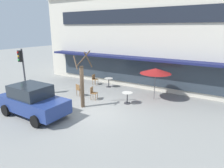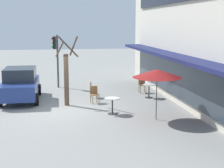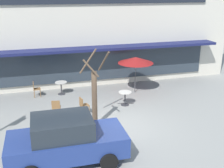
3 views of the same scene
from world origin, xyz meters
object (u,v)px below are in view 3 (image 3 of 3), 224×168
Objects in this scene: cafe_table_near_wall at (125,96)px; street_tree at (95,95)px; cafe_table_streetside at (61,86)px; patio_umbrella_green_folded at (136,60)px; cafe_chair_1 at (83,105)px; cafe_chair_2 at (36,88)px; cafe_chair_0 at (56,107)px; parked_sedan at (66,140)px.

street_tree is at bearing -136.55° from cafe_table_near_wall.
street_tree is at bearing -77.23° from cafe_table_streetside.
street_tree reaches higher than patio_umbrella_green_folded.
cafe_chair_2 is at bearing 125.25° from cafe_chair_1.
patio_umbrella_green_folded is 6.07m from cafe_chair_2.
cafe_chair_0 is at bearing -73.69° from cafe_chair_2.
parked_sedan is at bearing -89.74° from cafe_chair_0.
cafe_chair_0 and cafe_chair_2 have the same top height.
cafe_table_streetside is 7.05m from parked_sedan.
parked_sedan reaches higher than cafe_table_streetside.
patio_umbrella_green_folded is 0.52× the size of parked_sedan.
cafe_table_streetside is at bearing 103.42° from cafe_chair_1.
cafe_table_streetside is 4.68m from patio_umbrella_green_folded.
cafe_chair_0 is (-4.91, -2.21, -1.50)m from patio_umbrella_green_folded.
cafe_table_streetside is 0.85× the size of cafe_chair_1.
cafe_chair_2 reaches higher than cafe_table_near_wall.
cafe_chair_0 is (-0.57, -3.11, 0.01)m from cafe_table_streetside.
street_tree is (2.52, -4.59, 1.00)m from cafe_chair_2.
cafe_table_near_wall and cafe_table_streetside have the same top height.
patio_umbrella_green_folded reaches higher than cafe_chair_1.
cafe_chair_1 and cafe_chair_2 have the same top height.
cafe_chair_1 is 0.21× the size of parked_sedan.
patio_umbrella_green_folded is at bearing -8.67° from cafe_chair_2.
parked_sedan reaches higher than cafe_table_near_wall.
cafe_chair_0 is at bearing 177.37° from cafe_chair_1.
patio_umbrella_green_folded is 4.50m from cafe_chair_1.
patio_umbrella_green_folded is at bearing 32.40° from cafe_chair_1.
parked_sedan is at bearing -108.74° from cafe_chair_1.
parked_sedan is at bearing -128.58° from patio_umbrella_green_folded.
cafe_chair_1 is at bearing -147.60° from patio_umbrella_green_folded.
parked_sedan is at bearing -123.27° from street_tree.
cafe_chair_1 is 3.87m from cafe_chair_2.
parked_sedan reaches higher than cafe_chair_0.
cafe_table_near_wall is 0.35× the size of patio_umbrella_green_folded.
patio_umbrella_green_folded is 2.47× the size of cafe_chair_1.
street_tree is (0.29, -1.43, 1.00)m from cafe_chair_1.
cafe_chair_1 is at bearing -54.75° from cafe_chair_2.
parked_sedan is (0.92, -7.01, 0.35)m from cafe_chair_2.
cafe_chair_2 is (-1.48, -0.01, 0.01)m from cafe_table_streetside.
cafe_chair_1 is 1.77m from street_tree.
cafe_chair_0 is 2.41m from street_tree.
cafe_chair_0 is (-3.70, -0.49, 0.01)m from cafe_table_near_wall.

